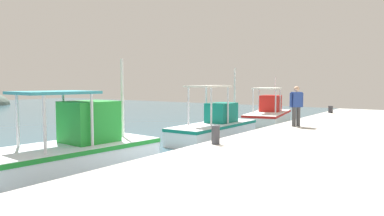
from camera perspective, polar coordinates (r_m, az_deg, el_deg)
The scene contains 6 objects.
fishing_boat_second at distance 10.84m, azimuth -18.51°, elevation -6.34°, with size 5.28×2.55×3.37m.
fishing_boat_third at distance 16.07m, azimuth 3.73°, elevation -3.10°, with size 5.34×1.74×3.33m.
fishing_boat_fourth at distance 22.57m, azimuth 12.27°, elevation -1.07°, with size 5.85×3.00×3.01m.
fisherman_standing at distance 15.15m, azimuth 16.48°, elevation 0.56°, with size 0.48×0.45×1.66m.
mooring_bollard_nearest at distance 10.39m, azimuth 3.83°, elevation -4.34°, with size 0.24×0.24×0.55m, color #333338.
mooring_bollard_second at distance 22.74m, azimuth 21.45°, elevation -0.21°, with size 0.27×0.27×0.42m, color #333338.
Camera 1 is at (-8.32, -5.78, 2.59)m, focal length 33.07 mm.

